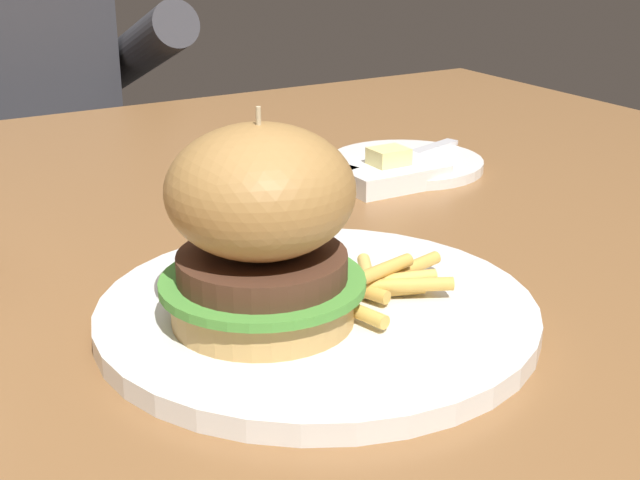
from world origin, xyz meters
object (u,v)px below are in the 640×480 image
diner_person (1,192)px  butter_dish (388,173)px  main_plate (317,313)px  burger_sandwich (261,226)px  bread_plate (406,163)px  table_knife (374,165)px

diner_person → butter_dish: bearing=-73.2°
main_plate → burger_sandwich: 0.08m
main_plate → burger_sandwich: bearing=-175.3°
bread_plate → diner_person: 0.78m
main_plate → table_knife: table_knife is taller
diner_person → table_knife: bearing=-72.8°
burger_sandwich → bread_plate: size_ratio=0.85×
butter_dish → diner_person: diner_person is taller
main_plate → bread_plate: main_plate is taller
main_plate → butter_dish: butter_dish is taller
table_knife → main_plate: bearing=-130.4°
burger_sandwich → table_knife: size_ratio=0.61×
table_knife → butter_dish: size_ratio=2.22×
butter_dish → main_plate: bearing=-133.2°
main_plate → butter_dish: (0.21, 0.23, 0.00)m
table_knife → diner_person: (-0.22, 0.72, -0.19)m
burger_sandwich → butter_dish: burger_sandwich is taller
bread_plate → diner_person: (-0.27, 0.71, -0.18)m
burger_sandwich → diner_person: diner_person is taller
burger_sandwich → butter_dish: size_ratio=1.35×
burger_sandwich → diner_person: size_ratio=0.11×
burger_sandwich → table_knife: 0.36m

